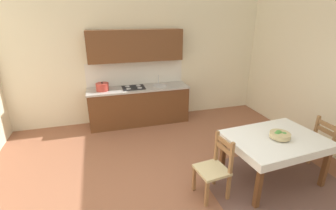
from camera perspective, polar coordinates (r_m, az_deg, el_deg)
The scene contains 8 objects.
ground_plane at distance 3.94m, azimuth 3.20°, elevation -20.21°, with size 6.68×6.55×0.10m, color #935B42.
wall_back at distance 5.94m, azimuth -6.52°, elevation 15.86°, with size 6.68×0.12×4.08m, color beige.
area_rug at distance 4.41m, azimuth 23.41°, elevation -16.18°, with size 2.10×1.60×0.01m, color brown.
kitchen_cabinetry at distance 5.81m, azimuth -7.07°, elevation 3.81°, with size 2.37×0.63×2.20m.
dining_table at distance 4.15m, azimuth 23.80°, elevation -8.36°, with size 1.52×1.16×0.75m.
dining_chair_window_side at distance 4.95m, azimuth 33.53°, elevation -7.97°, with size 0.43×0.43×0.93m.
dining_chair_tv_side at distance 3.66m, azimuth 10.83°, elevation -14.47°, with size 0.47×0.47×0.93m.
fruit_bowl at distance 4.05m, azimuth 24.80°, elevation -6.41°, with size 0.30×0.30×0.12m.
Camera 1 is at (-1.04, -2.79, 2.53)m, focal length 25.93 mm.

